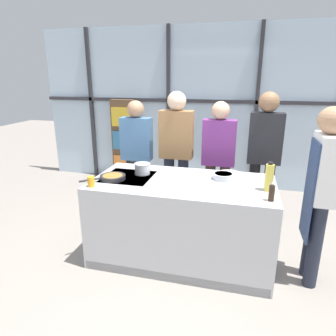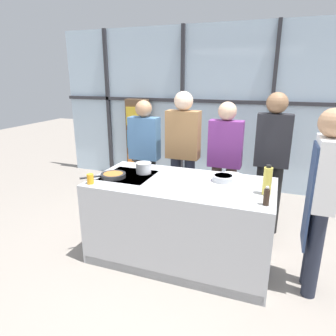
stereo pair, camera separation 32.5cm
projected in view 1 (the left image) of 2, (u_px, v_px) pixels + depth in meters
ground_plane at (181, 256)px, 3.41m from camera, size 18.00×18.00×0.00m
back_window_wall at (211, 109)px, 5.29m from camera, size 6.40×0.10×2.80m
bookshelf at (124, 141)px, 5.68m from camera, size 0.42×0.19×1.55m
demo_island at (182, 220)px, 3.28m from camera, size 1.91×0.96×0.90m
chef at (321, 186)px, 2.73m from camera, size 0.24×0.40×1.72m
spectator_far_left at (137, 152)px, 4.23m from camera, size 0.42×0.23×1.65m
spectator_center_left at (176, 149)px, 4.07m from camera, size 0.45×0.25×1.78m
spectator_center_right at (218, 156)px, 3.96m from camera, size 0.43×0.23×1.66m
spectator_far_right at (264, 152)px, 3.79m from camera, size 0.41×0.25×1.79m
frying_pan at (112, 177)px, 3.19m from camera, size 0.40×0.38×0.04m
saucepan at (142, 168)px, 3.36m from camera, size 0.30×0.23×0.12m
white_plate at (229, 173)px, 3.37m from camera, size 0.26×0.26×0.01m
mixing_bowl at (223, 176)px, 3.20m from camera, size 0.23×0.23×0.06m
oil_bottle at (269, 177)px, 2.85m from camera, size 0.08×0.08×0.29m
pepper_grinder at (272, 193)px, 2.63m from camera, size 0.05×0.05×0.18m
juice_glass_near at (91, 182)px, 2.98m from camera, size 0.07×0.07×0.10m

